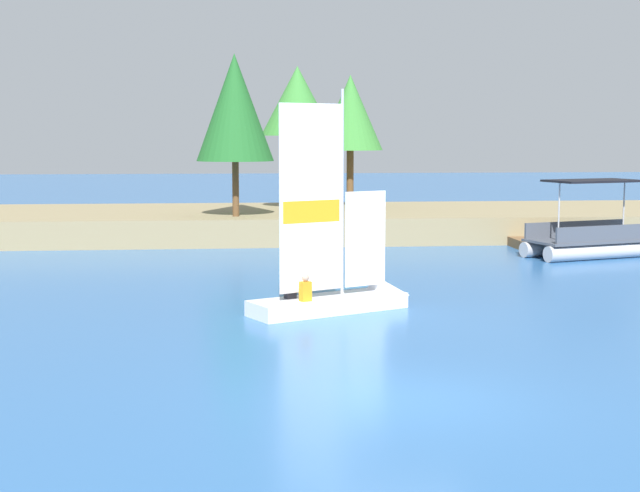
{
  "coord_description": "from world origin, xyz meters",
  "views": [
    {
      "loc": [
        -3.01,
        -16.11,
        4.67
      ],
      "look_at": [
        -0.23,
        13.26,
        1.2
      ],
      "focal_mm": 53.07,
      "sensor_mm": 36.0,
      "label": 1
    }
  ],
  "objects_px": {
    "shoreline_tree_centre": "(235,108)",
    "shoreline_tree_right": "(350,113)",
    "shoreline_tree_midright": "(297,102)",
    "wooden_dock": "(542,245)",
    "pontoon_boat": "(591,239)",
    "sailboat": "(351,291)"
  },
  "relations": [
    {
      "from": "sailboat",
      "to": "pontoon_boat",
      "type": "bearing_deg",
      "value": 17.09
    },
    {
      "from": "shoreline_tree_centre",
      "to": "shoreline_tree_midright",
      "type": "bearing_deg",
      "value": 50.68
    },
    {
      "from": "wooden_dock",
      "to": "shoreline_tree_centre",
      "type": "bearing_deg",
      "value": 165.1
    },
    {
      "from": "shoreline_tree_right",
      "to": "pontoon_boat",
      "type": "xyz_separation_m",
      "value": [
        7.95,
        -11.15,
        -5.06
      ]
    },
    {
      "from": "shoreline_tree_midright",
      "to": "pontoon_boat",
      "type": "distance_m",
      "value": 15.23
    },
    {
      "from": "shoreline_tree_midright",
      "to": "pontoon_boat",
      "type": "height_order",
      "value": "shoreline_tree_midright"
    },
    {
      "from": "shoreline_tree_midright",
      "to": "shoreline_tree_right",
      "type": "relative_size",
      "value": 1.04
    },
    {
      "from": "wooden_dock",
      "to": "pontoon_boat",
      "type": "height_order",
      "value": "pontoon_boat"
    },
    {
      "from": "shoreline_tree_centre",
      "to": "wooden_dock",
      "type": "xyz_separation_m",
      "value": [
        12.48,
        -3.32,
        -5.63
      ]
    },
    {
      "from": "wooden_dock",
      "to": "pontoon_boat",
      "type": "relative_size",
      "value": 0.73
    },
    {
      "from": "shoreline_tree_midright",
      "to": "wooden_dock",
      "type": "height_order",
      "value": "shoreline_tree_midright"
    },
    {
      "from": "shoreline_tree_right",
      "to": "pontoon_boat",
      "type": "height_order",
      "value": "shoreline_tree_right"
    },
    {
      "from": "shoreline_tree_midright",
      "to": "wooden_dock",
      "type": "xyz_separation_m",
      "value": [
        9.55,
        -6.9,
        -6.01
      ]
    },
    {
      "from": "shoreline_tree_midright",
      "to": "shoreline_tree_centre",
      "type": "bearing_deg",
      "value": -129.32
    },
    {
      "from": "shoreline_tree_centre",
      "to": "pontoon_boat",
      "type": "xyz_separation_m",
      "value": [
        13.59,
        -5.78,
        -5.15
      ]
    },
    {
      "from": "sailboat",
      "to": "pontoon_boat",
      "type": "relative_size",
      "value": 1.13
    },
    {
      "from": "shoreline_tree_right",
      "to": "shoreline_tree_centre",
      "type": "bearing_deg",
      "value": -136.44
    },
    {
      "from": "shoreline_tree_centre",
      "to": "shoreline_tree_right",
      "type": "distance_m",
      "value": 7.79
    },
    {
      "from": "shoreline_tree_right",
      "to": "wooden_dock",
      "type": "relative_size",
      "value": 1.59
    },
    {
      "from": "shoreline_tree_midright",
      "to": "sailboat",
      "type": "xyz_separation_m",
      "value": [
        0.04,
        -19.46,
        -5.71
      ]
    },
    {
      "from": "shoreline_tree_midright",
      "to": "wooden_dock",
      "type": "relative_size",
      "value": 1.66
    },
    {
      "from": "shoreline_tree_midright",
      "to": "wooden_dock",
      "type": "bearing_deg",
      "value": -35.87
    }
  ]
}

